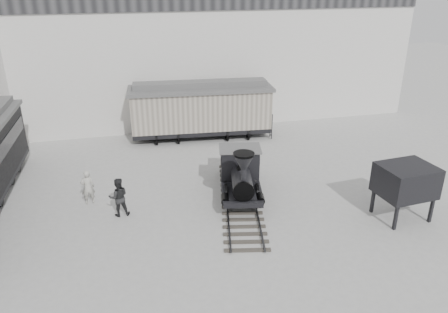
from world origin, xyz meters
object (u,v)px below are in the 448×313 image
object	(u,v)px
boxcar	(201,108)
visitor_a	(88,187)
visitor_b	(119,197)
locomotive	(240,175)
coal_hopper	(405,184)

from	to	relation	value
boxcar	visitor_a	bearing A→B (deg)	-127.48
boxcar	visitor_a	world-z (taller)	boxcar
visitor_a	visitor_b	distance (m)	2.03
boxcar	visitor_b	world-z (taller)	boxcar
visitor_a	visitor_b	size ratio (longest dim) A/B	0.94
locomotive	visitor_a	distance (m)	7.33
locomotive	visitor_b	world-z (taller)	locomotive
visitor_b	coal_hopper	size ratio (longest dim) A/B	0.73
visitor_a	coal_hopper	distance (m)	14.60
boxcar	visitor_b	distance (m)	10.84
boxcar	visitor_b	xyz separation A→B (m)	(-5.65, -9.18, -1.08)
locomotive	coal_hopper	world-z (taller)	locomotive
coal_hopper	boxcar	bearing A→B (deg)	113.32
locomotive	visitor_b	xyz separation A→B (m)	(-5.87, -0.50, -0.20)
boxcar	coal_hopper	size ratio (longest dim) A/B	3.76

